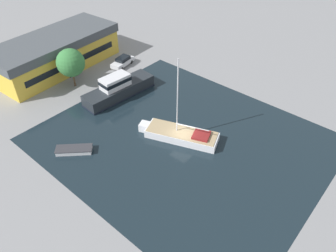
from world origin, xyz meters
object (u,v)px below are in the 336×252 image
at_px(warehouse_building, 55,52).
at_px(parked_car, 123,61).
at_px(sailboat_moored, 181,134).
at_px(small_dinghy, 74,150).
at_px(quay_tree_near_building, 71,63).
at_px(motor_cruiser, 118,89).

height_order(warehouse_building, parked_car, warehouse_building).
distance_m(sailboat_moored, small_dinghy, 13.62).
height_order(quay_tree_near_building, parked_car, quay_tree_near_building).
relative_size(parked_car, motor_cruiser, 0.41).
xyz_separation_m(warehouse_building, sailboat_moored, (-0.77, -28.49, -2.21)).
distance_m(parked_car, small_dinghy, 22.77).
relative_size(quay_tree_near_building, motor_cruiser, 0.53).
bearing_deg(parked_car, quay_tree_near_building, 75.07).
bearing_deg(warehouse_building, small_dinghy, -123.51).
distance_m(quay_tree_near_building, motor_cruiser, 8.51).
distance_m(quay_tree_near_building, parked_car, 10.35).
bearing_deg(quay_tree_near_building, sailboat_moored, -87.06).
distance_m(warehouse_building, quay_tree_near_building, 7.67).
height_order(warehouse_building, quay_tree_near_building, quay_tree_near_building).
bearing_deg(quay_tree_near_building, small_dinghy, -127.05).
bearing_deg(motor_cruiser, warehouse_building, 7.65).
bearing_deg(motor_cruiser, parked_car, -41.99).
bearing_deg(parked_car, sailboat_moored, 146.94).
xyz_separation_m(quay_tree_near_building, small_dinghy, (-9.64, -12.77, -3.80)).
relative_size(warehouse_building, quay_tree_near_building, 3.57).
height_order(quay_tree_near_building, sailboat_moored, sailboat_moored).
relative_size(parked_car, sailboat_moored, 0.43).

